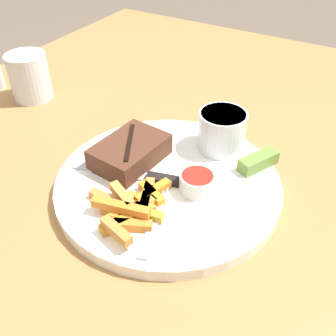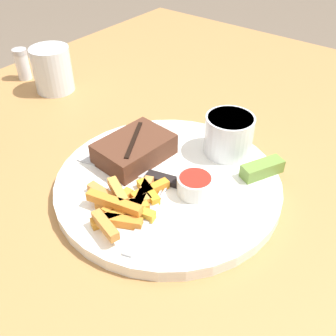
% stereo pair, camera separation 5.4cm
% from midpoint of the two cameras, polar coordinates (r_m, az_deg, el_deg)
% --- Properties ---
extents(dining_table, '(1.34, 1.10, 0.76)m').
position_cam_midpoint_polar(dining_table, '(0.62, 2.53, -8.41)').
color(dining_table, '#A87542').
rests_on(dining_table, ground_plane).
extents(dinner_plate, '(0.32, 0.32, 0.02)m').
position_cam_midpoint_polar(dinner_plate, '(0.56, 2.77, -2.42)').
color(dinner_plate, white).
rests_on(dinner_plate, dining_table).
extents(steak_portion, '(0.12, 0.09, 0.03)m').
position_cam_midpoint_polar(steak_portion, '(0.58, -2.25, 2.67)').
color(steak_portion, '#512D1E').
rests_on(steak_portion, dinner_plate).
extents(fries_pile, '(0.13, 0.11, 0.02)m').
position_cam_midpoint_polar(fries_pile, '(0.51, -3.18, -5.33)').
color(fries_pile, orange).
rests_on(fries_pile, dinner_plate).
extents(coleslaw_cup, '(0.07, 0.07, 0.06)m').
position_cam_midpoint_polar(coleslaw_cup, '(0.60, 11.42, 4.92)').
color(coleslaw_cup, white).
rests_on(coleslaw_cup, dinner_plate).
extents(dipping_sauce_cup, '(0.05, 0.05, 0.03)m').
position_cam_midpoint_polar(dipping_sauce_cup, '(0.53, 6.80, -2.55)').
color(dipping_sauce_cup, silver).
rests_on(dipping_sauce_cup, dinner_plate).
extents(pickle_spear, '(0.07, 0.05, 0.02)m').
position_cam_midpoint_polar(pickle_spear, '(0.58, 16.15, -0.20)').
color(pickle_spear, olive).
rests_on(pickle_spear, dinner_plate).
extents(fork_utensil, '(0.13, 0.05, 0.00)m').
position_cam_midpoint_polar(fork_utensil, '(0.50, -0.07, -7.58)').
color(fork_utensil, '#B7B7BC').
rests_on(fork_utensil, dinner_plate).
extents(knife_utensil, '(0.06, 0.16, 0.01)m').
position_cam_midpoint_polar(knife_utensil, '(0.56, -1.50, -0.76)').
color(knife_utensil, '#B7B7BC').
rests_on(knife_utensil, dinner_plate).
extents(drinking_glass, '(0.08, 0.08, 0.09)m').
position_cam_midpoint_polar(drinking_glass, '(0.83, -14.59, 13.61)').
color(drinking_glass, silver).
rests_on(drinking_glass, dining_table).
extents(salt_shaker, '(0.03, 0.03, 0.07)m').
position_cam_midpoint_polar(salt_shaker, '(0.90, -18.74, 14.06)').
color(salt_shaker, white).
rests_on(salt_shaker, dining_table).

